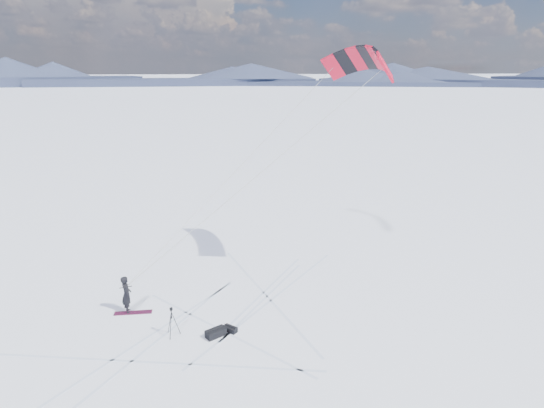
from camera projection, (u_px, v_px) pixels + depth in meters
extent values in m
plane|color=white|center=(156.00, 329.00, 19.41)|extent=(1800.00, 1800.00, 0.00)
cube|color=#1F293D|center=(481.00, 83.00, 294.31)|extent=(147.80, 124.57, 3.51)
cone|color=#1F293D|center=(481.00, 80.00, 293.81)|extent=(89.40, 89.40, 8.00)
cube|color=#1F293D|center=(328.00, 82.00, 322.47)|extent=(156.56, 89.15, 3.51)
cone|color=#1F293D|center=(328.00, 79.00, 321.97)|extent=(80.64, 80.64, 8.00)
cube|color=#1F293D|center=(187.00, 82.00, 320.91)|extent=(150.00, 45.00, 3.51)
cone|color=#1F293D|center=(187.00, 79.00, 320.41)|extent=(64.00, 64.00, 8.00)
cube|color=#1F293D|center=(30.00, 83.00, 289.80)|extent=(156.56, 89.15, 3.51)
cone|color=#1F293D|center=(29.00, 80.00, 289.29)|extent=(80.64, 80.64, 8.00)
cube|color=silver|center=(64.00, 362.00, 17.26)|extent=(3.52, 7.29, 0.01)
cube|color=silver|center=(119.00, 325.00, 19.72)|extent=(6.45, 7.79, 0.01)
cube|color=silver|center=(162.00, 297.00, 22.17)|extent=(11.66, 3.07, 0.01)
cube|color=silver|center=(200.00, 365.00, 17.07)|extent=(1.27, 5.91, 0.01)
cube|color=silver|center=(238.00, 328.00, 19.52)|extent=(6.52, 4.83, 0.01)
cube|color=silver|center=(269.00, 299.00, 21.97)|extent=(8.85, 4.87, 0.01)
cube|color=silver|center=(21.00, 405.00, 15.06)|extent=(0.79, 11.99, 0.01)
imported|color=black|center=(128.00, 312.00, 20.80)|extent=(0.59, 0.74, 1.78)
cube|color=maroon|center=(133.00, 313.00, 20.70)|extent=(1.69, 0.41, 0.04)
cylinder|color=black|center=(176.00, 323.00, 18.86)|extent=(0.35, 0.09, 1.12)
cylinder|color=black|center=(170.00, 322.00, 18.91)|extent=(0.24, 0.28, 1.12)
cylinder|color=black|center=(171.00, 326.00, 18.65)|extent=(0.14, 0.34, 1.12)
cylinder|color=black|center=(172.00, 315.00, 18.69)|extent=(0.03, 0.03, 0.31)
cube|color=black|center=(171.00, 311.00, 18.63)|extent=(0.07, 0.07, 0.04)
cube|color=black|center=(171.00, 309.00, 18.61)|extent=(0.13, 0.10, 0.09)
cylinder|color=black|center=(171.00, 308.00, 18.69)|extent=(0.06, 0.09, 0.06)
cube|color=black|center=(216.00, 333.00, 18.87)|extent=(0.94, 0.75, 0.32)
cylinder|color=black|center=(216.00, 329.00, 18.82)|extent=(0.75, 0.45, 0.08)
cube|color=black|center=(230.00, 329.00, 19.23)|extent=(0.64, 0.64, 0.23)
cylinder|color=black|center=(230.00, 326.00, 19.19)|extent=(0.46, 0.45, 0.07)
cube|color=red|center=(385.00, 67.00, 19.91)|extent=(1.14, 0.98, 1.41)
cube|color=black|center=(382.00, 61.00, 20.56)|extent=(1.01, 1.02, 1.32)
cube|color=red|center=(376.00, 58.00, 21.26)|extent=(0.97, 1.02, 1.22)
cube|color=black|center=(367.00, 57.00, 21.99)|extent=(1.10, 1.02, 1.11)
cube|color=red|center=(357.00, 59.00, 22.70)|extent=(1.22, 1.00, 1.22)
cube|color=black|center=(346.00, 62.00, 23.35)|extent=(1.32, 0.94, 1.32)
cube|color=red|center=(334.00, 67.00, 23.92)|extent=(1.41, 0.84, 1.41)
cylinder|color=gray|center=(254.00, 178.00, 20.18)|extent=(11.80, 0.28, 9.53)
cylinder|color=gray|center=(238.00, 168.00, 22.18)|extent=(10.84, 4.71, 9.53)
cylinder|color=black|center=(126.00, 287.00, 20.44)|extent=(0.54, 0.15, 0.03)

